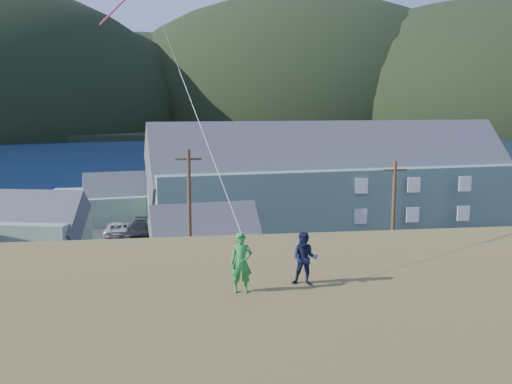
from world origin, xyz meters
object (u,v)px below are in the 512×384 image
Objects in this scene: shed_palegreen_far at (132,199)px; wharf at (150,197)px; kite_flyer_navy at (305,259)px; shed_palegreen_near at (29,226)px; lodge at (335,179)px; shed_white at (205,242)px; kite_flyer_green at (241,263)px.

wharf is at bearing 74.58° from shed_palegreen_far.
shed_palegreen_near is at bearing 134.58° from kite_flyer_navy.
lodge is 41.52m from kite_flyer_navy.
lodge reaches higher than shed_palegreen_far.
lodge is 19.96m from shed_white.
shed_white is (-13.64, -14.36, -2.54)m from lodge.
shed_palegreen_near reaches higher than wharf.
kite_flyer_green is at bearing -53.01° from shed_palegreen_near.
kite_flyer_navy is at bearing 16.17° from kite_flyer_green.
lodge is 25.38× the size of kite_flyer_navy.
lodge reaches higher than shed_palegreen_near.
kite_flyer_green is (-14.03, -39.96, 3.08)m from lodge.
shed_white is at bearing -140.77° from lodge.
kite_flyer_green is at bearing -148.04° from kite_flyer_navy.
shed_palegreen_far reaches higher than wharf.
shed_white is (13.87, -7.35, -0.04)m from shed_palegreen_near.
shed_palegreen_far is at bearing 119.52° from kite_flyer_navy.
kite_flyer_green is (13.48, -32.95, 5.59)m from shed_palegreen_near.
kite_flyer_green is (6.20, -45.38, 5.53)m from shed_palegreen_far.
shed_palegreen_far is at bearing -95.07° from wharf.
kite_flyer_navy is (-12.23, -39.56, 3.02)m from lodge.
shed_white is at bearing -81.92° from shed_palegreen_far.
wharf is 14.06m from shed_palegreen_far.
wharf is at bearing 86.80° from shed_palegreen_near.
shed_palegreen_near reaches higher than shed_white.
kite_flyer_navy is at bearing -50.12° from shed_palegreen_near.
kite_flyer_navy reaches higher than shed_palegreen_near.
shed_palegreen_near is at bearing -130.72° from shed_palegreen_far.
shed_white is 0.81× the size of shed_palegreen_far.
shed_palegreen_near is 15.70m from shed_white.
shed_palegreen_far is (7.28, 12.43, 0.05)m from shed_palegreen_near.
lodge is 3.79× the size of shed_palegreen_near.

